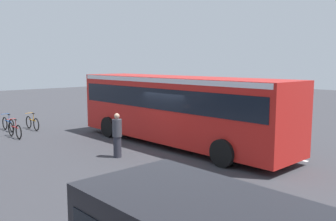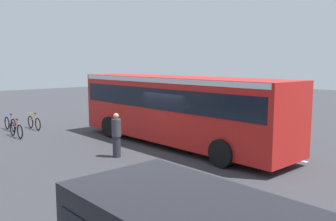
{
  "view_description": "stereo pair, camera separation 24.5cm",
  "coord_description": "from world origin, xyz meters",
  "px_view_note": "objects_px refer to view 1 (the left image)",
  "views": [
    {
      "loc": [
        -11.2,
        10.98,
        3.77
      ],
      "look_at": [
        0.8,
        -0.22,
        1.6
      ],
      "focal_mm": 38.6,
      "sensor_mm": 36.0,
      "label": 1
    },
    {
      "loc": [
        -11.37,
        10.8,
        3.77
      ],
      "look_at": [
        0.8,
        -0.22,
        1.6
      ],
      "focal_mm": 38.6,
      "sensor_mm": 36.0,
      "label": 2
    }
  ],
  "objects_px": {
    "bicycle_red": "(15,130)",
    "bicycle_orange": "(32,123)",
    "bicycle_blue": "(8,124)",
    "pedestrian": "(117,136)",
    "traffic_sign": "(174,96)",
    "city_bus": "(177,105)"
  },
  "relations": [
    {
      "from": "city_bus",
      "to": "bicycle_blue",
      "type": "bearing_deg",
      "value": 26.34
    },
    {
      "from": "bicycle_blue",
      "to": "pedestrian",
      "type": "bearing_deg",
      "value": -172.63
    },
    {
      "from": "bicycle_blue",
      "to": "pedestrian",
      "type": "relative_size",
      "value": 0.99
    },
    {
      "from": "city_bus",
      "to": "bicycle_orange",
      "type": "xyz_separation_m",
      "value": [
        8.4,
        3.29,
        -1.51
      ]
    },
    {
      "from": "bicycle_orange",
      "to": "bicycle_blue",
      "type": "bearing_deg",
      "value": 64.01
    },
    {
      "from": "bicycle_red",
      "to": "traffic_sign",
      "type": "relative_size",
      "value": 0.63
    },
    {
      "from": "bicycle_blue",
      "to": "bicycle_orange",
      "type": "bearing_deg",
      "value": -115.99
    },
    {
      "from": "city_bus",
      "to": "bicycle_blue",
      "type": "xyz_separation_m",
      "value": [
        8.95,
        4.43,
        -1.51
      ]
    },
    {
      "from": "bicycle_orange",
      "to": "bicycle_red",
      "type": "distance_m",
      "value": 2.23
    },
    {
      "from": "traffic_sign",
      "to": "bicycle_orange",
      "type": "bearing_deg",
      "value": 51.42
    },
    {
      "from": "bicycle_orange",
      "to": "pedestrian",
      "type": "xyz_separation_m",
      "value": [
        -8.33,
        -0.01,
        0.51
      ]
    },
    {
      "from": "bicycle_blue",
      "to": "pedestrian",
      "type": "distance_m",
      "value": 8.98
    },
    {
      "from": "city_bus",
      "to": "pedestrian",
      "type": "relative_size",
      "value": 6.44
    },
    {
      "from": "city_bus",
      "to": "traffic_sign",
      "type": "bearing_deg",
      "value": -42.29
    },
    {
      "from": "city_bus",
      "to": "bicycle_orange",
      "type": "relative_size",
      "value": 6.52
    },
    {
      "from": "bicycle_red",
      "to": "bicycle_orange",
      "type": "bearing_deg",
      "value": -44.61
    },
    {
      "from": "city_bus",
      "to": "pedestrian",
      "type": "bearing_deg",
      "value": 88.87
    },
    {
      "from": "bicycle_red",
      "to": "bicycle_blue",
      "type": "bearing_deg",
      "value": -11.34
    },
    {
      "from": "bicycle_red",
      "to": "pedestrian",
      "type": "xyz_separation_m",
      "value": [
        -6.74,
        -1.58,
        0.51
      ]
    },
    {
      "from": "bicycle_blue",
      "to": "bicycle_red",
      "type": "distance_m",
      "value": 2.19
    },
    {
      "from": "bicycle_red",
      "to": "traffic_sign",
      "type": "height_order",
      "value": "traffic_sign"
    },
    {
      "from": "city_bus",
      "to": "traffic_sign",
      "type": "xyz_separation_m",
      "value": [
        3.34,
        -3.04,
        0.01
      ]
    }
  ]
}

